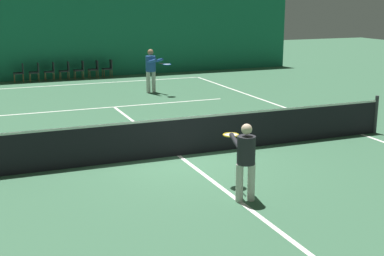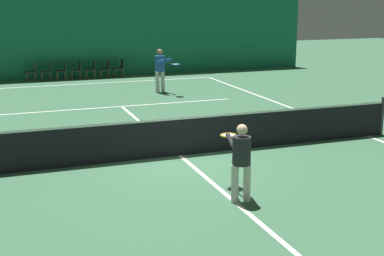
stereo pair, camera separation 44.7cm
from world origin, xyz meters
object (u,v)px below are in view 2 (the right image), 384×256
object	(u,v)px
player_far	(161,67)
courtside_chair_3	(77,69)
courtside_chair_6	(120,67)
player_near	(241,156)
courtside_chair_5	(106,68)
courtside_chair_4	(92,68)
tennis_net	(180,135)
courtside_chair_1	(48,70)
courtside_chair_0	(32,71)
courtside_chair_2	(63,69)

from	to	relation	value
player_far	courtside_chair_3	size ratio (longest dim) A/B	2.07
courtside_chair_6	player_near	bearing A→B (deg)	-4.82
courtside_chair_3	courtside_chair_5	xyz separation A→B (m)	(1.35, 0.00, 0.00)
courtside_chair_4	courtside_chair_3	bearing A→B (deg)	-90.00
tennis_net	courtside_chair_1	size ratio (longest dim) A/B	14.29
player_near	courtside_chair_3	xyz separation A→B (m)	(-0.62, 16.67, -0.39)
courtside_chair_0	player_far	bearing A→B (deg)	44.29
tennis_net	courtside_chair_4	size ratio (longest dim) A/B	14.29
tennis_net	courtside_chair_4	xyz separation A→B (m)	(0.17, 13.46, -0.03)
courtside_chair_6	courtside_chair_4	bearing A→B (deg)	-90.00
player_near	courtside_chair_6	xyz separation A→B (m)	(1.40, 16.67, -0.39)
player_far	courtside_chair_2	size ratio (longest dim) A/B	2.07
courtside_chair_0	player_near	bearing A→B (deg)	9.04
courtside_chair_2	courtside_chair_5	size ratio (longest dim) A/B	1.00
courtside_chair_3	courtside_chair_5	bearing A→B (deg)	90.00
courtside_chair_0	courtside_chair_1	world-z (taller)	same
courtside_chair_4	courtside_chair_2	bearing A→B (deg)	-90.00
player_far	courtside_chair_3	world-z (taller)	player_far
courtside_chair_4	courtside_chair_5	xyz separation A→B (m)	(0.68, 0.00, 0.00)
player_far	courtside_chair_0	bearing A→B (deg)	-156.18
courtside_chair_3	courtside_chair_6	size ratio (longest dim) A/B	1.00
courtside_chair_4	tennis_net	bearing A→B (deg)	-0.71
courtside_chair_0	courtside_chair_2	world-z (taller)	same
tennis_net	courtside_chair_3	distance (m)	13.47
courtside_chair_0	courtside_chair_4	bearing A→B (deg)	90.00
tennis_net	courtside_chair_0	world-z (taller)	tennis_net
courtside_chair_1	courtside_chair_6	size ratio (longest dim) A/B	1.00
courtside_chair_3	courtside_chair_5	distance (m)	1.35
player_far	courtside_chair_1	xyz separation A→B (m)	(-3.99, 4.78, -0.53)
courtside_chair_6	tennis_net	bearing A→B (deg)	-6.43
courtside_chair_5	player_far	bearing A→B (deg)	15.07
player_far	courtside_chair_0	distance (m)	6.70
player_far	courtside_chair_2	distance (m)	5.84
player_near	courtside_chair_4	distance (m)	16.67
player_near	courtside_chair_3	size ratio (longest dim) A/B	1.79
courtside_chair_2	courtside_chair_3	xyz separation A→B (m)	(0.68, 0.00, 0.00)
courtside_chair_1	courtside_chair_6	bearing A→B (deg)	90.00
player_far	player_near	bearing A→B (deg)	-30.11
player_far	courtside_chair_2	bearing A→B (deg)	-165.75
courtside_chair_5	courtside_chair_3	bearing A→B (deg)	-90.00
courtside_chair_0	courtside_chair_5	distance (m)	3.38
courtside_chair_0	courtside_chair_3	size ratio (longest dim) A/B	1.00
tennis_net	player_far	distance (m)	8.95
player_far	courtside_chair_0	xyz separation A→B (m)	(-4.67, 4.78, -0.53)
player_near	courtside_chair_1	world-z (taller)	player_near
tennis_net	courtside_chair_5	size ratio (longest dim) A/B	14.29
player_near	courtside_chair_1	bearing A→B (deg)	15.46
player_near	player_far	bearing A→B (deg)	-0.93
courtside_chair_0	courtside_chair_3	distance (m)	2.03
player_far	courtside_chair_5	bearing A→B (deg)	174.59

